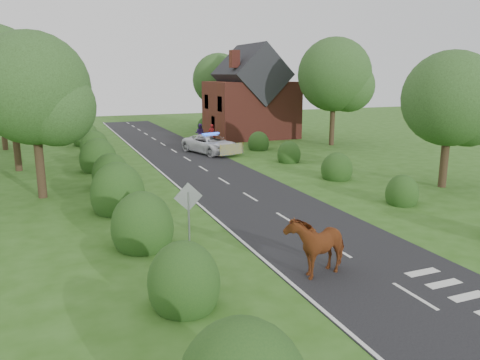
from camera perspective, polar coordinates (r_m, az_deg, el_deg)
name	(u,v)px	position (r m, az deg, el deg)	size (l,w,h in m)	color
ground	(337,249)	(17.65, 11.69, -8.29)	(120.00, 120.00, 0.00)	#2E5B18
road	(208,172)	(30.73, -3.93, 1.04)	(6.00, 70.00, 0.02)	black
road_markings	(194,180)	(28.33, -5.69, 0.02)	(4.96, 70.00, 0.01)	white
hedgerow_left	(112,179)	(26.04, -15.35, 0.11)	(2.75, 50.41, 3.00)	#22491B
hedgerow_right	(326,166)	(30.03, 10.43, 1.63)	(2.10, 45.78, 2.10)	#22491B
tree_left_a	(38,93)	(25.47, -23.36, 9.69)	(5.74, 5.60, 8.38)	#332316
tree_left_b	(15,93)	(33.53, -25.73, 9.48)	(5.74, 5.60, 8.07)	#332316
tree_left_c	(1,70)	(43.55, -27.14, 11.80)	(6.97, 6.80, 10.22)	#332316
tree_left_d	(37,80)	(53.45, -23.53, 11.12)	(6.15, 6.00, 8.89)	#332316
tree_right_a	(455,102)	(28.36, 24.75, 8.58)	(5.33, 5.20, 7.56)	#332316
tree_right_b	(338,78)	(42.59, 11.86, 12.12)	(6.56, 6.40, 9.40)	#332316
tree_right_c	(222,82)	(54.71, -2.26, 11.86)	(6.15, 6.00, 8.58)	#332316
road_sign	(188,206)	(16.84, -6.30, -3.20)	(1.06, 0.08, 2.53)	gray
house	(250,99)	(47.55, 1.28, 9.84)	(8.00, 7.40, 9.17)	brown
cow	(317,248)	(15.37, 9.31, -8.19)	(1.21, 2.30, 1.63)	maroon
police_van	(211,144)	(37.71, -3.56, 4.40)	(3.96, 5.93, 1.65)	white
pedestrian_red	(212,134)	(43.04, -3.49, 5.64)	(0.65, 0.43, 1.79)	maroon
pedestrian_purple	(200,133)	(43.47, -4.92, 5.70)	(0.88, 0.68, 1.81)	#381E5E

